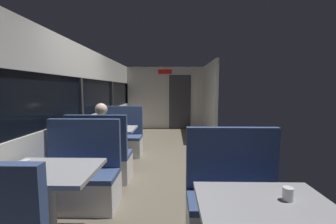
# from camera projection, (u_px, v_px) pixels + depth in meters

# --- Properties ---
(ground_plane) EXTENTS (3.30, 9.20, 0.02)m
(ground_plane) POSITION_uv_depth(u_px,v_px,m) (158.00, 168.00, 4.22)
(ground_plane) COLOR #665B4C
(carriage_window_panel_left) EXTENTS (0.09, 8.48, 2.30)m
(carriage_window_panel_left) POSITION_uv_depth(u_px,v_px,m) (80.00, 110.00, 4.13)
(carriage_window_panel_left) COLOR beige
(carriage_window_panel_left) RESTS_ON ground_plane
(carriage_end_bulkhead) EXTENTS (2.90, 0.11, 2.30)m
(carriage_end_bulkhead) POSITION_uv_depth(u_px,v_px,m) (167.00, 98.00, 8.27)
(carriage_end_bulkhead) COLOR beige
(carriage_end_bulkhead) RESTS_ON ground_plane
(carriage_aisle_panel_right) EXTENTS (0.08, 2.40, 2.30)m
(carriage_aisle_panel_right) POSITION_uv_depth(u_px,v_px,m) (209.00, 100.00, 7.05)
(carriage_aisle_panel_right) COLOR beige
(carriage_aisle_panel_right) RESTS_ON ground_plane
(dining_table_near_window) EXTENTS (0.90, 0.70, 0.74)m
(dining_table_near_window) POSITION_uv_depth(u_px,v_px,m) (49.00, 180.00, 2.09)
(dining_table_near_window) COLOR #9E9EA3
(dining_table_near_window) RESTS_ON ground_plane
(bench_near_window_facing_entry) EXTENTS (0.95, 0.50, 1.10)m
(bench_near_window_facing_entry) POSITION_uv_depth(u_px,v_px,m) (81.00, 181.00, 2.82)
(bench_near_window_facing_entry) COLOR silver
(bench_near_window_facing_entry) RESTS_ON ground_plane
(dining_table_mid_window) EXTENTS (0.90, 0.70, 0.74)m
(dining_table_mid_window) POSITION_uv_depth(u_px,v_px,m) (112.00, 133.00, 4.26)
(dining_table_mid_window) COLOR #9E9EA3
(dining_table_mid_window) RESTS_ON ground_plane
(bench_mid_window_facing_end) EXTENTS (0.95, 0.50, 1.10)m
(bench_mid_window_facing_end) POSITION_uv_depth(u_px,v_px,m) (101.00, 161.00, 3.59)
(bench_mid_window_facing_end) COLOR silver
(bench_mid_window_facing_end) RESTS_ON ground_plane
(bench_mid_window_facing_entry) EXTENTS (0.95, 0.50, 1.10)m
(bench_mid_window_facing_entry) POSITION_uv_depth(u_px,v_px,m) (121.00, 141.00, 4.98)
(bench_mid_window_facing_entry) COLOR silver
(bench_mid_window_facing_entry) RESTS_ON ground_plane
(dining_table_front_aisle) EXTENTS (0.90, 0.70, 0.74)m
(dining_table_front_aisle) POSITION_uv_depth(u_px,v_px,m) (267.00, 219.00, 1.46)
(dining_table_front_aisle) COLOR #9E9EA3
(dining_table_front_aisle) RESTS_ON ground_plane
(bench_front_aisle_facing_entry) EXTENTS (0.95, 0.50, 1.10)m
(bench_front_aisle_facing_entry) POSITION_uv_depth(u_px,v_px,m) (235.00, 207.00, 2.18)
(bench_front_aisle_facing_entry) COLOR silver
(bench_front_aisle_facing_entry) RESTS_ON ground_plane
(seated_passenger) EXTENTS (0.47, 0.55, 1.26)m
(seated_passenger) POSITION_uv_depth(u_px,v_px,m) (102.00, 147.00, 3.64)
(seated_passenger) COLOR #26262D
(seated_passenger) RESTS_ON ground_plane
(coffee_cup_primary) EXTENTS (0.07, 0.07, 0.09)m
(coffee_cup_primary) POSITION_uv_depth(u_px,v_px,m) (27.00, 165.00, 2.08)
(coffee_cup_primary) COLOR white
(coffee_cup_primary) RESTS_ON dining_table_near_window
(coffee_cup_secondary) EXTENTS (0.07, 0.07, 0.09)m
(coffee_cup_secondary) POSITION_uv_depth(u_px,v_px,m) (288.00, 194.00, 1.50)
(coffee_cup_secondary) COLOR white
(coffee_cup_secondary) RESTS_ON dining_table_front_aisle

